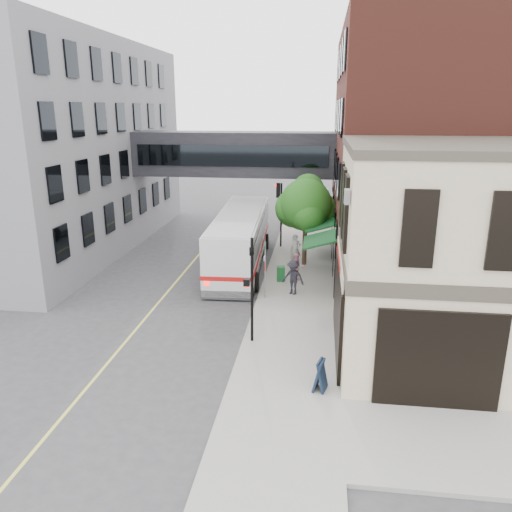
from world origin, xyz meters
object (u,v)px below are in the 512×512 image
(bus, at_px, (240,237))
(sandwich_board, at_px, (320,375))
(pedestrian_b, at_px, (297,267))
(newspaper_box, at_px, (281,274))
(pedestrian_a, at_px, (295,250))
(pedestrian_c, at_px, (293,277))

(bus, xyz_separation_m, sandwich_board, (5.08, -14.20, -1.16))
(pedestrian_b, xyz_separation_m, newspaper_box, (-0.90, -0.14, -0.37))
(pedestrian_a, xyz_separation_m, pedestrian_c, (0.16, -5.14, -0.03))
(pedestrian_a, height_order, pedestrian_c, pedestrian_a)
(bus, relative_size, pedestrian_a, 6.54)
(newspaper_box, bearing_deg, pedestrian_a, 68.81)
(bus, xyz_separation_m, newspaper_box, (2.80, -3.01, -1.29))
(bus, relative_size, newspaper_box, 14.57)
(bus, bearing_deg, pedestrian_c, -54.12)
(pedestrian_b, bearing_deg, pedestrian_a, 75.72)
(pedestrian_a, relative_size, sandwich_board, 1.70)
(newspaper_box, bearing_deg, pedestrian_b, -0.81)
(bus, xyz_separation_m, pedestrian_a, (3.44, 0.16, -0.76))
(bus, bearing_deg, pedestrian_b, -37.75)
(pedestrian_b, height_order, sandwich_board, pedestrian_b)
(bus, height_order, pedestrian_c, bus)
(pedestrian_c, bearing_deg, pedestrian_b, 105.56)
(pedestrian_c, distance_m, sandwich_board, 9.34)
(pedestrian_a, bearing_deg, newspaper_box, -114.60)
(pedestrian_b, xyz_separation_m, pedestrian_c, (-0.10, -2.11, 0.13))
(newspaper_box, relative_size, sandwich_board, 0.76)
(bus, relative_size, pedestrian_b, 7.80)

